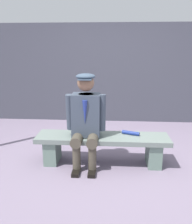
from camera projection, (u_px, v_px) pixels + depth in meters
ground_plane at (102, 163)px, 3.51m from camera, size 30.00×30.00×0.00m
bench at (102, 144)px, 3.44m from camera, size 1.89×0.44×0.42m
seated_man at (86, 117)px, 3.29m from camera, size 0.56×0.59×1.31m
rolled_magazine at (131, 133)px, 3.44m from camera, size 0.26×0.14×0.05m
stadium_wall at (107, 73)px, 5.38m from camera, size 12.00×0.24×2.16m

